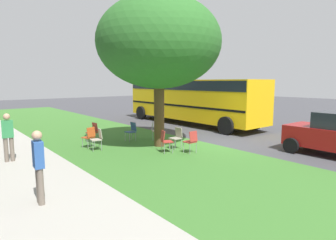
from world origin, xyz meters
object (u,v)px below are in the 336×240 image
at_px(chair_0, 155,129).
at_px(chair_5, 93,131).
at_px(school_bus, 191,97).
at_px(pedestrian_1, 39,164).
at_px(chair_3, 132,130).
at_px(chair_1, 90,136).
at_px(chair_4, 177,136).
at_px(chair_7, 98,138).
at_px(pedestrian_0, 8,135).
at_px(chair_6, 165,140).
at_px(chair_2, 191,140).
at_px(street_tree, 159,43).

bearing_deg(chair_0, chair_5, 58.98).
distance_m(school_bus, pedestrian_1, 13.20).
bearing_deg(chair_3, school_bus, -69.22).
xyz_separation_m(chair_0, chair_1, (0.41, 3.08, 0.00)).
height_order(chair_4, chair_7, same).
relative_size(chair_3, pedestrian_0, 0.52).
distance_m(chair_7, pedestrian_0, 3.17).
distance_m(chair_4, pedestrian_1, 6.31).
height_order(chair_0, chair_3, same).
xyz_separation_m(chair_7, pedestrian_0, (0.39, 3.12, 0.41)).
height_order(chair_6, school_bus, school_bus).
height_order(chair_1, chair_3, same).
xyz_separation_m(chair_3, chair_5, (0.98, 1.47, 0.00)).
height_order(chair_4, pedestrian_0, pedestrian_0).
bearing_deg(chair_6, chair_1, 36.56).
bearing_deg(chair_0, chair_4, 170.81).
xyz_separation_m(chair_2, chair_3, (3.42, 0.59, 0.00)).
bearing_deg(chair_5, chair_2, -154.91).
xyz_separation_m(chair_2, chair_4, (0.95, -0.07, 0.00)).
bearing_deg(street_tree, chair_3, 13.06).
bearing_deg(chair_3, street_tree, -166.94).
distance_m(street_tree, chair_0, 4.04).
distance_m(street_tree, chair_1, 4.83).
relative_size(street_tree, chair_0, 7.12).
distance_m(chair_3, chair_6, 2.74).
bearing_deg(chair_6, pedestrian_0, 64.03).
relative_size(chair_0, chair_3, 1.00).
distance_m(street_tree, chair_4, 3.93).
bearing_deg(street_tree, chair_2, -173.41).
height_order(chair_6, chair_7, same).
bearing_deg(pedestrian_1, chair_5, -34.23).
height_order(chair_2, chair_4, same).
relative_size(chair_1, chair_2, 1.00).
bearing_deg(chair_5, street_tree, -144.66).
distance_m(chair_2, chair_3, 3.47).
height_order(chair_2, chair_3, same).
relative_size(chair_4, school_bus, 0.08).
bearing_deg(chair_5, chair_3, -123.50).
distance_m(chair_3, chair_5, 1.77).
xyz_separation_m(street_tree, chair_3, (1.64, 0.38, -3.83)).
distance_m(chair_2, chair_6, 1.01).
relative_size(chair_3, chair_6, 1.00).
height_order(chair_0, pedestrian_1, pedestrian_1).
bearing_deg(chair_2, street_tree, 6.59).
bearing_deg(chair_7, chair_5, -18.45).
bearing_deg(chair_7, chair_2, -136.31).
height_order(chair_4, pedestrian_1, pedestrian_1).
bearing_deg(school_bus, chair_4, 131.76).
distance_m(chair_1, chair_3, 2.11).
distance_m(street_tree, chair_3, 4.18).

